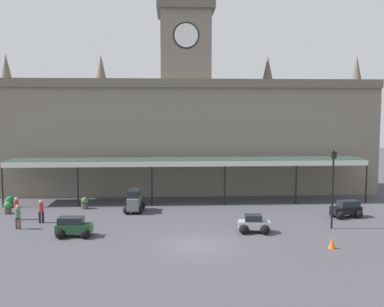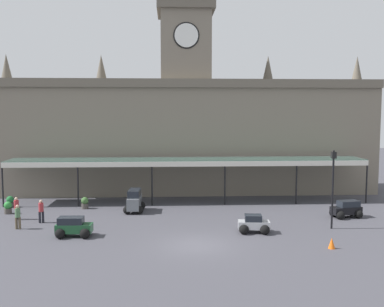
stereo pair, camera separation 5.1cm
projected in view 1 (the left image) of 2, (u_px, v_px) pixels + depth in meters
name	position (u px, v px, depth m)	size (l,w,h in m)	color
ground_plane	(197.00, 245.00, 25.29)	(140.00, 140.00, 0.00)	#43424A
station_building	(185.00, 130.00, 42.90)	(36.97, 7.03, 18.60)	slate
entrance_canopy	(188.00, 161.00, 37.43)	(31.31, 3.26, 3.84)	#38564C
car_black_estate	(346.00, 210.00, 32.08)	(2.38, 1.82, 1.27)	black
car_silver_sedan	(254.00, 225.00, 27.97)	(2.14, 1.67, 1.19)	#B2B5BA
car_green_estate	(74.00, 228.00, 27.03)	(2.28, 1.59, 1.27)	#1E512D
car_grey_van	(134.00, 202.00, 33.93)	(1.66, 2.44, 1.77)	slate
pedestrian_beside_cars	(16.00, 207.00, 31.36)	(0.34, 0.39, 1.67)	black
pedestrian_near_entrance	(41.00, 210.00, 30.43)	(0.38, 0.34, 1.67)	black
pedestrian_crossing_forecourt	(18.00, 216.00, 28.76)	(0.39, 0.34, 1.67)	brown
victorian_lamppost	(333.00, 180.00, 28.69)	(0.30, 0.30, 5.39)	black
traffic_cone	(332.00, 243.00, 24.68)	(0.40, 0.40, 0.64)	orange
planter_by_canopy	(8.00, 208.00, 33.25)	(0.60, 0.60, 0.96)	#47423D
planter_near_kerb	(10.00, 202.00, 35.51)	(0.60, 0.60, 0.96)	#47423D
planter_forecourt_centre	(85.00, 203.00, 35.03)	(0.60, 0.60, 0.96)	#47423D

